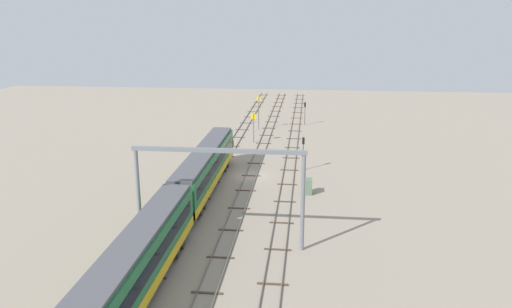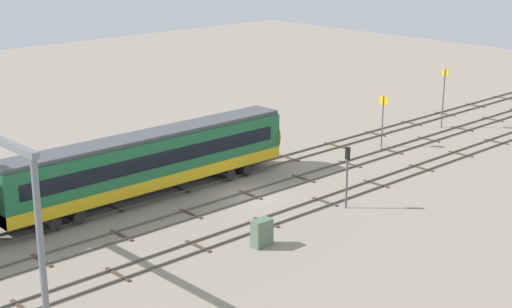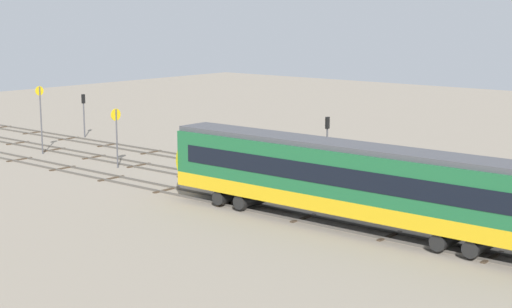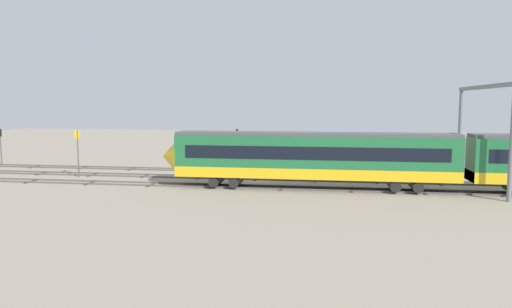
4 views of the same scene
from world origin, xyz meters
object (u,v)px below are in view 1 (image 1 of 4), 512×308
(overhead_gantry, at_px, (219,176))
(relay_cabinet, at_px, (309,186))
(speed_sign_near_foreground, at_px, (259,109))
(train, at_px, (137,266))
(signal_light_trackside_approach, at_px, (303,149))
(speed_sign_mid_trackside, at_px, (254,123))
(signal_light_trackside_departure, at_px, (305,110))

(overhead_gantry, xyz_separation_m, relay_cabinet, (14.68, -7.85, -5.67))
(overhead_gantry, height_order, speed_sign_near_foreground, overhead_gantry)
(train, xyz_separation_m, signal_light_trackside_approach, (33.12, -11.36, 0.31))
(relay_cabinet, bearing_deg, speed_sign_mid_trackside, 20.91)
(relay_cabinet, bearing_deg, speed_sign_near_foreground, 15.38)
(train, relative_size, signal_light_trackside_departure, 17.41)
(train, bearing_deg, signal_light_trackside_departure, -10.20)
(train, bearing_deg, relay_cabinet, -26.99)
(overhead_gantry, bearing_deg, speed_sign_mid_trackside, 1.85)
(speed_sign_mid_trackside, height_order, relay_cabinet, speed_sign_mid_trackside)
(speed_sign_near_foreground, relative_size, signal_light_trackside_departure, 1.39)
(signal_light_trackside_departure, distance_m, relay_cabinet, 38.51)
(train, distance_m, overhead_gantry, 10.98)
(speed_sign_mid_trackside, distance_m, signal_light_trackside_approach, 16.83)
(overhead_gantry, distance_m, signal_light_trackside_approach, 25.10)
(overhead_gantry, relative_size, speed_sign_near_foreground, 2.54)
(speed_sign_mid_trackside, height_order, signal_light_trackside_approach, speed_sign_mid_trackside)
(speed_sign_mid_trackside, relative_size, signal_light_trackside_approach, 1.05)
(train, relative_size, signal_light_trackside_approach, 16.57)
(speed_sign_near_foreground, distance_m, signal_light_trackside_departure, 9.59)
(signal_light_trackside_approach, xyz_separation_m, signal_light_trackside_departure, (29.30, 0.13, -0.13))
(relay_cabinet, bearing_deg, signal_light_trackside_approach, 5.29)
(signal_light_trackside_departure, height_order, relay_cabinet, signal_light_trackside_departure)
(speed_sign_mid_trackside, bearing_deg, train, 176.27)
(signal_light_trackside_approach, distance_m, signal_light_trackside_departure, 29.30)
(signal_light_trackside_approach, bearing_deg, train, 161.06)
(overhead_gantry, height_order, relay_cabinet, overhead_gantry)
(speed_sign_near_foreground, xyz_separation_m, signal_light_trackside_approach, (-24.56, -8.43, -0.75))
(speed_sign_near_foreground, xyz_separation_m, relay_cabinet, (-33.71, -9.27, -2.83))
(relay_cabinet, bearing_deg, overhead_gantry, 151.85)
(speed_sign_near_foreground, bearing_deg, speed_sign_mid_trackside, -178.97)
(speed_sign_mid_trackside, bearing_deg, overhead_gantry, -178.15)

